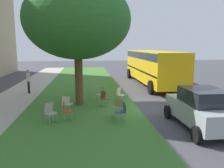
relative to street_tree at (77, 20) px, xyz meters
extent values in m
plane|color=#424247|center=(-1.08, -3.36, -4.69)|extent=(80.00, 80.00, 0.00)
cube|color=#3D752D|center=(-1.08, -0.16, -4.69)|extent=(48.00, 6.00, 0.01)
cylinder|color=brown|center=(0.00, 0.00, -3.03)|extent=(0.44, 0.44, 3.33)
ellipsoid|color=#2D6B28|center=(0.00, 0.00, 0.01)|extent=(5.76, 5.76, 4.25)
cube|color=#C64C1E|center=(-2.79, 0.44, -4.25)|extent=(0.47, 0.45, 0.04)
cube|color=#C64C1E|center=(-2.81, 0.62, -4.01)|extent=(0.41, 0.14, 0.40)
cylinder|color=gray|center=(-2.95, 0.25, -4.48)|extent=(0.02, 0.02, 0.42)
cylinder|color=gray|center=(-2.59, 0.30, -4.48)|extent=(0.02, 0.02, 0.42)
cylinder|color=gray|center=(-2.99, 0.59, -4.48)|extent=(0.02, 0.02, 0.42)
cylinder|color=gray|center=(-2.63, 0.63, -4.48)|extent=(0.02, 0.02, 0.42)
cube|color=#ADA393|center=(-3.02, 1.14, -4.25)|extent=(0.57, 0.58, 0.04)
cube|color=#ADA393|center=(-2.88, 1.25, -4.01)|extent=(0.31, 0.37, 0.40)
cylinder|color=gray|center=(-3.26, 1.17, -4.48)|extent=(0.02, 0.02, 0.42)
cylinder|color=gray|center=(-3.04, 0.89, -4.48)|extent=(0.02, 0.02, 0.42)
cylinder|color=gray|center=(-3.00, 1.38, -4.48)|extent=(0.02, 0.02, 0.42)
cylinder|color=gray|center=(-2.77, 1.10, -4.48)|extent=(0.02, 0.02, 0.42)
cube|color=olive|center=(-2.50, -1.81, -4.25)|extent=(0.57, 0.57, 0.04)
cube|color=olive|center=(-2.35, -1.91, -4.01)|extent=(0.29, 0.38, 0.40)
cylinder|color=gray|center=(-2.54, -1.57, -4.48)|extent=(0.02, 0.02, 0.42)
cylinder|color=gray|center=(-2.74, -1.87, -4.48)|extent=(0.02, 0.02, 0.42)
cylinder|color=gray|center=(-2.26, -1.75, -4.48)|extent=(0.02, 0.02, 0.42)
cylinder|color=gray|center=(-2.46, -2.05, -4.48)|extent=(0.02, 0.02, 0.42)
cube|color=#335184|center=(-3.14, -1.88, -4.25)|extent=(0.46, 0.44, 0.04)
cube|color=#335184|center=(-3.12, -2.05, -4.01)|extent=(0.41, 0.13, 0.40)
cylinder|color=gray|center=(-2.98, -1.69, -4.48)|extent=(0.02, 0.02, 0.42)
cylinder|color=gray|center=(-3.34, -1.73, -4.48)|extent=(0.02, 0.02, 0.42)
cylinder|color=gray|center=(-2.94, -2.02, -4.48)|extent=(0.02, 0.02, 0.42)
cylinder|color=gray|center=(-3.30, -2.06, -4.48)|extent=(0.02, 0.02, 0.42)
cube|color=beige|center=(0.57, -1.25, -4.25)|extent=(0.54, 0.53, 0.04)
cube|color=beige|center=(0.64, -1.42, -4.01)|extent=(0.40, 0.23, 0.40)
cylinder|color=gray|center=(0.67, -1.03, -4.48)|extent=(0.02, 0.02, 0.42)
cylinder|color=gray|center=(0.34, -1.16, -4.48)|extent=(0.02, 0.02, 0.42)
cylinder|color=gray|center=(0.80, -1.34, -4.48)|extent=(0.02, 0.02, 0.42)
cylinder|color=gray|center=(0.47, -1.48, -4.48)|extent=(0.02, 0.02, 0.42)
cube|color=beige|center=(-1.52, 0.56, -4.25)|extent=(0.52, 0.53, 0.04)
cube|color=beige|center=(-1.69, 0.62, -4.01)|extent=(0.22, 0.40, 0.40)
cylinder|color=gray|center=(-1.42, 0.33, -4.48)|extent=(0.02, 0.02, 0.42)
cylinder|color=gray|center=(-1.29, 0.67, -4.48)|extent=(0.02, 0.02, 0.42)
cylinder|color=gray|center=(-1.74, 0.45, -4.48)|extent=(0.02, 0.02, 0.42)
cylinder|color=gray|center=(-1.61, 0.79, -4.48)|extent=(0.02, 0.02, 0.42)
cube|color=beige|center=(0.27, -2.45, -4.25)|extent=(0.58, 0.58, 0.04)
cube|color=beige|center=(0.39, -2.32, -4.01)|extent=(0.35, 0.34, 0.40)
cylinder|color=gray|center=(0.02, -2.45, -4.48)|extent=(0.02, 0.02, 0.42)
cylinder|color=gray|center=(0.28, -2.70, -4.48)|extent=(0.02, 0.02, 0.42)
cylinder|color=gray|center=(0.25, -2.21, -4.48)|extent=(0.02, 0.02, 0.42)
cylinder|color=gray|center=(0.52, -2.45, -4.48)|extent=(0.02, 0.02, 0.42)
cube|color=brown|center=(-0.47, -1.46, -4.25)|extent=(0.57, 0.57, 0.04)
cube|color=brown|center=(-0.57, -1.32, -4.01)|extent=(0.37, 0.30, 0.40)
cylinder|color=gray|center=(-0.52, -1.71, -4.48)|extent=(0.02, 0.02, 0.42)
cylinder|color=gray|center=(-0.22, -1.50, -4.48)|extent=(0.02, 0.02, 0.42)
cylinder|color=gray|center=(-0.71, -1.43, -4.48)|extent=(0.02, 0.02, 0.42)
cylinder|color=gray|center=(-0.42, -1.22, -4.48)|extent=(0.02, 0.02, 0.42)
cube|color=#ADB2B7|center=(-4.31, -5.01, -4.01)|extent=(3.70, 1.64, 0.76)
cube|color=#1E232B|center=(-4.46, -5.01, -3.36)|extent=(1.90, 1.44, 0.64)
cylinder|color=black|center=(-2.91, -4.14, -4.39)|extent=(0.60, 0.18, 0.60)
cylinder|color=black|center=(-2.91, -5.88, -4.39)|extent=(0.60, 0.18, 0.60)
cylinder|color=black|center=(-5.71, -4.14, -4.39)|extent=(0.60, 0.18, 0.60)
cube|color=yellow|center=(6.37, -6.15, -3.06)|extent=(10.40, 2.44, 2.50)
cube|color=black|center=(6.37, -6.15, -3.41)|extent=(10.30, 2.46, 0.12)
cube|color=black|center=(6.37, -6.15, -2.16)|extent=(10.30, 2.46, 0.56)
cylinder|color=black|center=(10.37, -4.89, -4.21)|extent=(0.96, 0.28, 0.96)
cylinder|color=black|center=(10.37, -7.41, -4.21)|extent=(0.96, 0.28, 0.96)
cylinder|color=black|center=(2.37, -4.89, -4.21)|extent=(0.96, 0.28, 0.96)
cylinder|color=black|center=(2.37, -7.41, -4.21)|extent=(0.96, 0.28, 0.96)
cylinder|color=black|center=(3.63, 3.62, -4.26)|extent=(0.14, 0.14, 0.85)
cylinder|color=black|center=(3.80, 3.69, -4.26)|extent=(0.14, 0.14, 0.85)
cube|color=silver|center=(3.72, 3.66, -3.54)|extent=(0.41, 0.32, 0.60)
sphere|color=tan|center=(3.72, 3.66, -3.11)|extent=(0.22, 0.22, 0.22)
camera|label=1|loc=(-12.73, -0.38, -1.37)|focal=36.44mm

